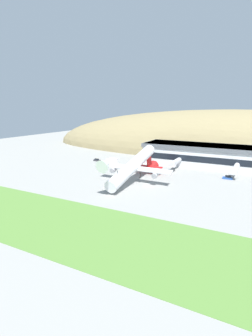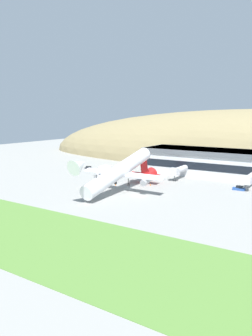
% 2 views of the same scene
% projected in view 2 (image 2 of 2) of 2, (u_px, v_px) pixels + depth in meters
% --- Properties ---
extents(ground_plane, '(394.77, 394.77, 0.00)m').
position_uv_depth(ground_plane, '(138.00, 196.00, 110.51)').
color(ground_plane, gray).
extents(grass_strip_foreground, '(355.29, 30.23, 0.08)m').
position_uv_depth(grass_strip_foreground, '(40.00, 235.00, 74.30)').
color(grass_strip_foreground, '#568438').
rests_on(grass_strip_foreground, ground_plane).
extents(terminal_building, '(72.84, 21.80, 11.55)m').
position_uv_depth(terminal_building, '(225.00, 162.00, 143.02)').
color(terminal_building, silver).
rests_on(terminal_building, ground_plane).
extents(jetway_0, '(3.38, 13.00, 5.43)m').
position_uv_depth(jetway_0, '(178.00, 170.00, 136.50)').
color(jetway_0, silver).
rests_on(jetway_0, ground_plane).
extents(jetway_1, '(3.38, 15.15, 5.43)m').
position_uv_depth(jetway_1, '(250.00, 178.00, 120.18)').
color(jetway_1, silver).
rests_on(jetway_1, ground_plane).
extents(cargo_airplane, '(32.79, 48.85, 16.01)m').
position_uv_depth(cargo_airplane, '(121.00, 171.00, 114.94)').
color(cargo_airplane, silver).
extents(service_car_0, '(4.02, 1.88, 1.48)m').
position_uv_depth(service_car_0, '(137.00, 174.00, 146.45)').
color(service_car_0, '#264C99').
rests_on(service_car_0, ground_plane).
extents(service_car_1, '(4.43, 1.88, 1.51)m').
position_uv_depth(service_car_1, '(89.00, 168.00, 162.60)').
color(service_car_1, '#333338').
rests_on(service_car_1, ground_plane).
extents(service_car_2, '(4.33, 1.88, 1.66)m').
position_uv_depth(service_car_2, '(239.00, 188.00, 117.98)').
color(service_car_2, '#264C99').
rests_on(service_car_2, ground_plane).
extents(fuel_truck, '(7.10, 2.65, 3.32)m').
position_uv_depth(fuel_truck, '(106.00, 169.00, 154.14)').
color(fuel_truck, silver).
rests_on(fuel_truck, ground_plane).
extents(traffic_cone_0, '(0.52, 0.52, 0.58)m').
position_uv_depth(traffic_cone_0, '(150.00, 185.00, 125.85)').
color(traffic_cone_0, orange).
rests_on(traffic_cone_0, ground_plane).
extents(traffic_cone_1, '(0.52, 0.52, 0.58)m').
position_uv_depth(traffic_cone_1, '(116.00, 185.00, 126.17)').
color(traffic_cone_1, orange).
rests_on(traffic_cone_1, ground_plane).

